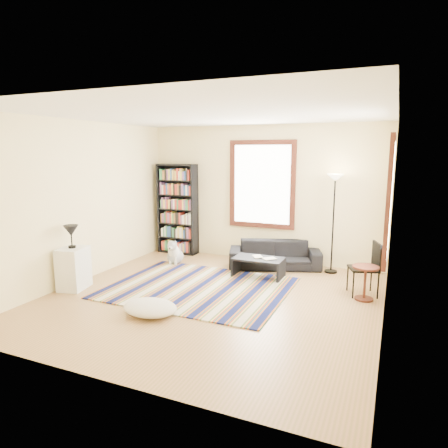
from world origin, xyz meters
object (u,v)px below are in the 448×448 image
at_px(floor_cushion, 150,308).
at_px(folding_chair, 363,269).
at_px(side_table, 365,283).
at_px(dog, 175,252).
at_px(sofa, 275,254).
at_px(floor_lamp, 333,224).
at_px(bookshelf, 178,209).
at_px(white_cabinet, 74,268).
at_px(coffee_table, 258,267).

relative_size(floor_cushion, folding_chair, 0.93).
relative_size(side_table, dog, 1.08).
distance_m(sofa, dog, 2.02).
distance_m(floor_cushion, side_table, 3.27).
distance_m(floor_cushion, folding_chair, 3.37).
bearing_deg(folding_chair, floor_lamp, 101.61).
xyz_separation_m(bookshelf, white_cabinet, (-0.38, -2.82, -0.65)).
relative_size(bookshelf, coffee_table, 2.22).
bearing_deg(dog, white_cabinet, -121.42).
bearing_deg(side_table, bookshelf, 160.74).
height_order(floor_cushion, white_cabinet, white_cabinet).
xyz_separation_m(bookshelf, dog, (0.40, -0.82, -0.75)).
relative_size(sofa, white_cabinet, 2.54).
xyz_separation_m(sofa, floor_lamp, (1.08, 0.10, 0.67)).
distance_m(bookshelf, dog, 1.18).
bearing_deg(folding_chair, side_table, -97.72).
relative_size(coffee_table, side_table, 1.67).
height_order(floor_cushion, floor_lamp, floor_lamp).
relative_size(coffee_table, folding_chair, 1.05).
xyz_separation_m(coffee_table, side_table, (1.87, -0.44, 0.09)).
bearing_deg(dog, bookshelf, 105.90).
xyz_separation_m(bookshelf, side_table, (4.12, -1.44, -0.73)).
bearing_deg(side_table, dog, 170.59).
distance_m(bookshelf, floor_cushion, 3.63).
xyz_separation_m(floor_lamp, folding_chair, (0.64, -1.04, -0.50)).
distance_m(sofa, floor_lamp, 1.28).
distance_m(coffee_table, dog, 1.86).
relative_size(sofa, side_table, 3.29).
bearing_deg(floor_lamp, sofa, -174.72).
xyz_separation_m(floor_lamp, dog, (-3.02, -0.65, -0.68)).
bearing_deg(bookshelf, sofa, -6.58).
bearing_deg(sofa, floor_lamp, -14.03).
xyz_separation_m(sofa, bookshelf, (-2.34, 0.27, 0.74)).
relative_size(folding_chair, white_cabinet, 1.23).
relative_size(coffee_table, white_cabinet, 1.29).
bearing_deg(floor_lamp, folding_chair, -58.28).
bearing_deg(side_table, folding_chair, 102.38).
height_order(bookshelf, dog, bookshelf).
distance_m(sofa, white_cabinet, 3.73).
bearing_deg(bookshelf, floor_cushion, -66.69).
bearing_deg(folding_chair, dog, 153.85).
height_order(sofa, bookshelf, bookshelf).
relative_size(floor_lamp, dog, 3.70).
bearing_deg(sofa, folding_chair, -47.90).
distance_m(floor_cushion, floor_lamp, 3.77).
distance_m(coffee_table, floor_lamp, 1.62).
relative_size(bookshelf, white_cabinet, 2.86).
height_order(bookshelf, coffee_table, bookshelf).
relative_size(sofa, coffee_table, 1.97).
bearing_deg(white_cabinet, sofa, 30.60).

